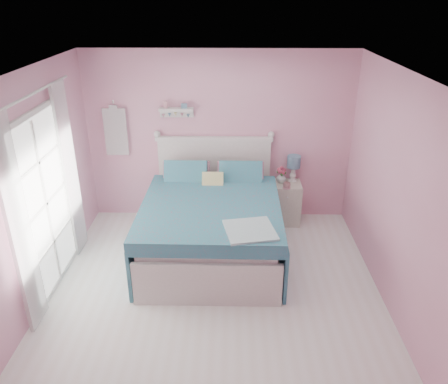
{
  "coord_description": "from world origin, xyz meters",
  "views": [
    {
      "loc": [
        0.19,
        -4.09,
        3.34
      ],
      "look_at": [
        0.09,
        1.2,
        0.88
      ],
      "focal_mm": 35.0,
      "sensor_mm": 36.0,
      "label": 1
    }
  ],
  "objects_px": {
    "nightstand": "(285,203)",
    "teacup": "(287,185)",
    "bed": "(212,225)",
    "table_lamp": "(294,164)",
    "vase": "(281,177)"
  },
  "relations": [
    {
      "from": "bed",
      "to": "table_lamp",
      "type": "distance_m",
      "value": 1.66
    },
    {
      "from": "nightstand",
      "to": "vase",
      "type": "bearing_deg",
      "value": 148.45
    },
    {
      "from": "nightstand",
      "to": "bed",
      "type": "bearing_deg",
      "value": -140.74
    },
    {
      "from": "table_lamp",
      "to": "teacup",
      "type": "bearing_deg",
      "value": -113.58
    },
    {
      "from": "bed",
      "to": "vase",
      "type": "distance_m",
      "value": 1.43
    },
    {
      "from": "nightstand",
      "to": "vase",
      "type": "distance_m",
      "value": 0.42
    },
    {
      "from": "teacup",
      "to": "table_lamp",
      "type": "bearing_deg",
      "value": 66.42
    },
    {
      "from": "bed",
      "to": "table_lamp",
      "type": "relative_size",
      "value": 5.65
    },
    {
      "from": "table_lamp",
      "to": "teacup",
      "type": "xyz_separation_m",
      "value": [
        -0.12,
        -0.28,
        -0.24
      ]
    },
    {
      "from": "table_lamp",
      "to": "vase",
      "type": "height_order",
      "value": "table_lamp"
    },
    {
      "from": "bed",
      "to": "nightstand",
      "type": "height_order",
      "value": "bed"
    },
    {
      "from": "bed",
      "to": "teacup",
      "type": "xyz_separation_m",
      "value": [
        1.09,
        0.74,
        0.26
      ]
    },
    {
      "from": "bed",
      "to": "nightstand",
      "type": "relative_size",
      "value": 3.53
    },
    {
      "from": "nightstand",
      "to": "teacup",
      "type": "bearing_deg",
      "value": -95.33
    },
    {
      "from": "bed",
      "to": "teacup",
      "type": "distance_m",
      "value": 1.35
    }
  ]
}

